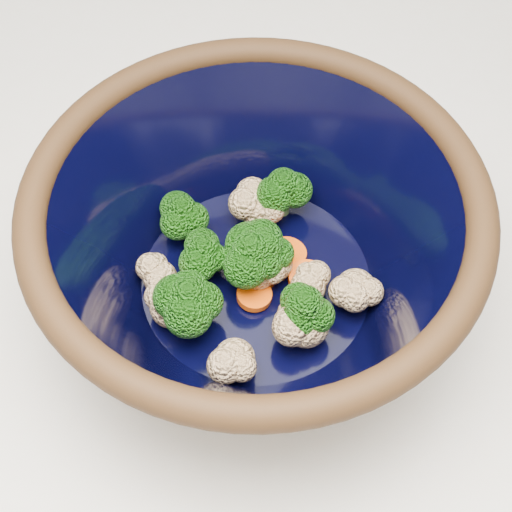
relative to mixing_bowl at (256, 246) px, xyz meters
name	(u,v)px	position (x,y,z in m)	size (l,w,h in m)	color
mixing_bowl	(256,246)	(0.00, 0.00, 0.00)	(0.40, 0.40, 0.14)	black
vegetable_pile	(251,266)	(0.00, -0.01, -0.02)	(0.17, 0.18, 0.06)	#608442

